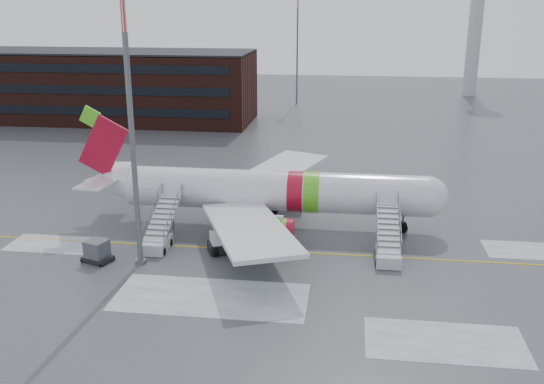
# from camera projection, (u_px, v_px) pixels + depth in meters

# --- Properties ---
(ground) EXTENTS (260.00, 260.00, 0.00)m
(ground) POSITION_uv_depth(u_px,v_px,m) (305.00, 248.00, 52.61)
(ground) COLOR #494C4F
(ground) RESTS_ON ground
(airliner) EXTENTS (35.03, 32.97, 11.18)m
(airliner) POSITION_uv_depth(u_px,v_px,m) (265.00, 191.00, 57.01)
(airliner) COLOR silver
(airliner) RESTS_ON ground
(airstair_fwd) EXTENTS (2.05, 7.70, 3.48)m
(airstair_fwd) POSITION_uv_depth(u_px,v_px,m) (388.00, 247.00, 50.12)
(airstair_fwd) COLOR #B9BDC1
(airstair_fwd) RESTS_ON ground
(airstair_aft) EXTENTS (2.05, 7.70, 3.48)m
(airstair_aft) POSITION_uv_depth(u_px,v_px,m) (159.00, 235.00, 52.58)
(airstair_aft) COLOR #B8B9C0
(airstair_aft) RESTS_ON ground
(pushback_tug) EXTENTS (3.50, 3.14, 1.77)m
(pushback_tug) POSITION_uv_depth(u_px,v_px,m) (224.00, 243.00, 51.65)
(pushback_tug) COLOR black
(pushback_tug) RESTS_ON ground
(uld_container) EXTENTS (2.66, 2.28, 1.83)m
(uld_container) POSITION_uv_depth(u_px,v_px,m) (97.00, 252.00, 49.70)
(uld_container) COLOR black
(uld_container) RESTS_ON ground
(light_mast_near) EXTENTS (1.20, 1.20, 23.20)m
(light_mast_near) POSITION_uv_depth(u_px,v_px,m) (131.00, 117.00, 46.02)
(light_mast_near) COLOR #595B60
(light_mast_near) RESTS_ON ground
(terminal_building) EXTENTS (62.00, 16.11, 12.30)m
(terminal_building) POSITION_uv_depth(u_px,v_px,m) (79.00, 85.00, 108.38)
(terminal_building) COLOR #3F1E16
(terminal_building) RESTS_ON ground
(control_tower) EXTENTS (6.40, 6.40, 30.00)m
(control_tower) POSITION_uv_depth(u_px,v_px,m) (477.00, 10.00, 133.02)
(control_tower) COLOR #B2B5BA
(control_tower) RESTS_ON ground
(light_mast_far_n) EXTENTS (1.20, 1.20, 24.25)m
(light_mast_far_n) POSITION_uv_depth(u_px,v_px,m) (297.00, 36.00, 123.20)
(light_mast_far_n) COLOR #595B60
(light_mast_far_n) RESTS_ON ground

